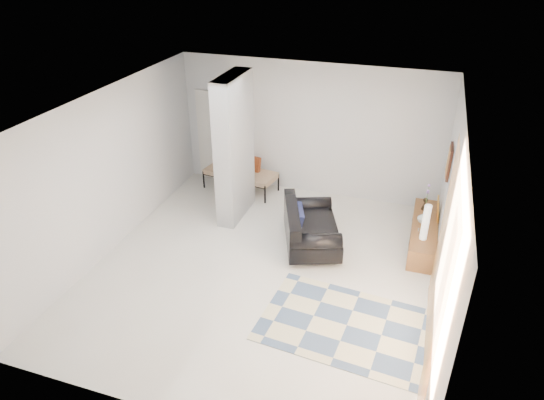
% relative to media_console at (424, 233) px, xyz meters
% --- Properties ---
extents(floor, '(6.00, 6.00, 0.00)m').
position_rel_media_console_xyz_m(floor, '(-2.52, -1.66, -0.20)').
color(floor, beige).
rests_on(floor, ground).
extents(ceiling, '(6.00, 6.00, 0.00)m').
position_rel_media_console_xyz_m(ceiling, '(-2.52, -1.66, 2.60)').
color(ceiling, white).
rests_on(ceiling, wall_back).
extents(wall_back, '(6.00, 0.00, 6.00)m').
position_rel_media_console_xyz_m(wall_back, '(-2.52, 1.34, 1.20)').
color(wall_back, silver).
rests_on(wall_back, ground).
extents(wall_front, '(6.00, 0.00, 6.00)m').
position_rel_media_console_xyz_m(wall_front, '(-2.52, -4.66, 1.20)').
color(wall_front, silver).
rests_on(wall_front, ground).
extents(wall_left, '(0.00, 6.00, 6.00)m').
position_rel_media_console_xyz_m(wall_left, '(-5.27, -1.66, 1.20)').
color(wall_left, silver).
rests_on(wall_left, ground).
extents(wall_right, '(0.00, 6.00, 6.00)m').
position_rel_media_console_xyz_m(wall_right, '(0.23, -1.66, 1.20)').
color(wall_right, silver).
rests_on(wall_right, ground).
extents(partition_column, '(0.35, 1.20, 2.80)m').
position_rel_media_console_xyz_m(partition_column, '(-3.62, -0.06, 1.20)').
color(partition_column, '#999DA0').
rests_on(partition_column, floor).
extents(hallway_door, '(0.85, 0.06, 2.04)m').
position_rel_media_console_xyz_m(hallway_door, '(-4.62, 1.30, 0.82)').
color(hallway_door, silver).
rests_on(hallway_door, floor).
extents(curtain, '(0.00, 2.55, 2.55)m').
position_rel_media_console_xyz_m(curtain, '(0.15, -2.81, 1.25)').
color(curtain, '#FFA443').
rests_on(curtain, wall_right).
extents(wall_art, '(0.04, 0.45, 0.55)m').
position_rel_media_console_xyz_m(wall_art, '(0.20, -0.00, 1.45)').
color(wall_art, '#37180F').
rests_on(wall_art, wall_right).
extents(media_console, '(0.45, 1.92, 0.80)m').
position_rel_media_console_xyz_m(media_console, '(0.00, 0.00, 0.00)').
color(media_console, brown).
rests_on(media_console, floor).
extents(loveseat, '(1.37, 1.74, 0.76)m').
position_rel_media_console_xyz_m(loveseat, '(-1.98, -0.72, 0.15)').
color(loveseat, silver).
rests_on(loveseat, floor).
extents(daybed, '(1.65, 0.90, 0.77)m').
position_rel_media_console_xyz_m(daybed, '(-3.94, 0.98, 0.22)').
color(daybed, black).
rests_on(daybed, floor).
extents(area_rug, '(2.56, 1.83, 0.01)m').
position_rel_media_console_xyz_m(area_rug, '(-0.92, -2.56, -0.20)').
color(area_rug, beige).
rests_on(area_rug, floor).
extents(cylinder_lamp, '(0.12, 0.12, 0.65)m').
position_rel_media_console_xyz_m(cylinder_lamp, '(-0.02, -0.51, 0.52)').
color(cylinder_lamp, silver).
rests_on(cylinder_lamp, media_console).
extents(bronze_figurine, '(0.12, 0.12, 0.24)m').
position_rel_media_console_xyz_m(bronze_figurine, '(-0.05, 0.54, 0.31)').
color(bronze_figurine, black).
rests_on(bronze_figurine, media_console).
extents(vase, '(0.23, 0.23, 0.22)m').
position_rel_media_console_xyz_m(vase, '(-0.05, 0.03, 0.30)').
color(vase, silver).
rests_on(vase, media_console).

